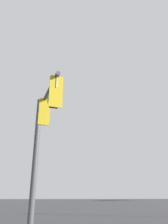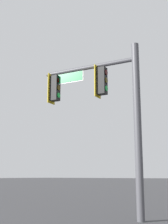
# 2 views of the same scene
# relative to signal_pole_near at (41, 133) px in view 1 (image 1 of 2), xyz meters

# --- Properties ---
(signal_pole_near) EXTENTS (4.13, 1.17, 6.51)m
(signal_pole_near) POSITION_rel_signal_pole_near_xyz_m (0.00, 0.00, 0.00)
(signal_pole_near) COLOR #47474C
(signal_pole_near) RESTS_ON ground_plane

